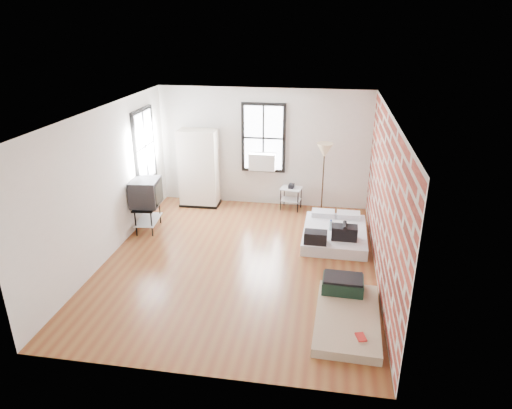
% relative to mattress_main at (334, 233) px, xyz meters
% --- Properties ---
extents(ground, '(6.00, 6.00, 0.00)m').
position_rel_mattress_main_xyz_m(ground, '(-1.75, -1.21, -0.15)').
color(ground, brown).
rests_on(ground, ground).
extents(room_shell, '(5.02, 6.02, 2.80)m').
position_rel_mattress_main_xyz_m(room_shell, '(-1.51, -0.85, 1.59)').
color(room_shell, silver).
rests_on(room_shell, ground).
extents(mattress_main, '(1.30, 1.74, 0.55)m').
position_rel_mattress_main_xyz_m(mattress_main, '(0.00, 0.00, 0.00)').
color(mattress_main, white).
rests_on(mattress_main, ground).
extents(mattress_bare, '(1.00, 1.81, 0.38)m').
position_rel_mattress_main_xyz_m(mattress_bare, '(0.19, -2.62, -0.04)').
color(mattress_bare, tan).
rests_on(mattress_bare, ground).
extents(wardrobe, '(0.94, 0.55, 1.85)m').
position_rel_mattress_main_xyz_m(wardrobe, '(-3.25, 1.44, 0.77)').
color(wardrobe, black).
rests_on(wardrobe, ground).
extents(side_table, '(0.53, 0.45, 0.63)m').
position_rel_mattress_main_xyz_m(side_table, '(-1.04, 1.51, 0.27)').
color(side_table, black).
rests_on(side_table, ground).
extents(floor_lamp, '(0.36, 0.36, 1.66)m').
position_rel_mattress_main_xyz_m(floor_lamp, '(-0.31, 1.42, 1.27)').
color(floor_lamp, black).
rests_on(floor_lamp, ground).
extents(tv_stand, '(0.63, 0.85, 1.13)m').
position_rel_mattress_main_xyz_m(tv_stand, '(-3.96, -0.13, 0.67)').
color(tv_stand, black).
rests_on(tv_stand, ground).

